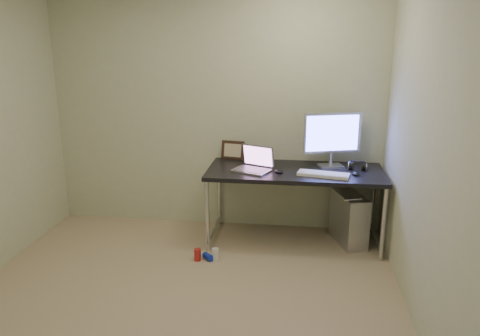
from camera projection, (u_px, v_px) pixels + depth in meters
The scene contains 18 objects.
floor at pixel (177, 310), 3.57m from camera, with size 3.50×3.50×0.00m, color tan.
wall_back at pixel (215, 111), 4.90m from camera, with size 3.50×0.02×2.50m, color beige.
wall_right at pixel (434, 159), 3.01m from camera, with size 0.02×3.50×2.50m, color beige.
desk at pixel (295, 177), 4.59m from camera, with size 1.71×0.75×0.75m.
tower_computer at pixel (349, 219), 4.67m from camera, with size 0.36×0.53×0.54m.
cable_a at pixel (342, 195), 4.92m from camera, with size 0.01×0.01×0.70m, color black.
cable_b at pixel (351, 198), 4.89m from camera, with size 0.01×0.01×0.72m, color black.
can_red at pixel (197, 255), 4.34m from camera, with size 0.06×0.06×0.12m, color red.
can_white at pixel (215, 254), 4.34m from camera, with size 0.06×0.06×0.12m, color white.
can_blue at pixel (208, 257), 4.36m from camera, with size 0.06×0.06×0.11m, color #112DC6.
laptop at pixel (254, 165), 4.55m from camera, with size 0.42×0.39×0.23m.
monitor at pixel (332, 135), 4.60m from camera, with size 0.57×0.23×0.55m.
keyboard at pixel (323, 174), 4.37m from camera, with size 0.48×0.16×0.03m, color white.
mouse_right at pixel (356, 173), 4.40m from camera, with size 0.07×0.11×0.04m, color black.
mouse_left at pixel (279, 170), 4.48m from camera, with size 0.08×0.12×0.04m, color black.
headphones at pixel (357, 167), 4.58m from camera, with size 0.18×0.11×0.11m.
picture_frame at pixel (233, 150), 4.95m from camera, with size 0.25×0.03×0.20m, color black.
webcam at pixel (261, 154), 4.82m from camera, with size 0.05×0.04×0.12m.
Camera 1 is at (0.88, -3.05, 2.02)m, focal length 35.00 mm.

